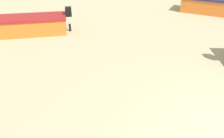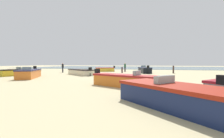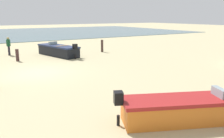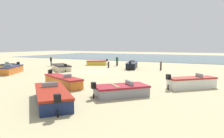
# 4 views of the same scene
# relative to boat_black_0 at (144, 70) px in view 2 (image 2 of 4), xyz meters

# --- Properties ---
(ground_plane) EXTENTS (160.00, 160.00, 0.00)m
(ground_plane) POSITION_rel_boat_black_0_xyz_m (3.15, 5.46, -0.47)
(ground_plane) COLOR tan
(tidal_water) EXTENTS (80.00, 36.00, 0.06)m
(tidal_water) POSITION_rel_boat_black_0_xyz_m (3.15, -30.54, -0.44)
(tidal_water) COLOR slate
(tidal_water) RESTS_ON ground
(boat_black_0) EXTENTS (2.51, 4.88, 1.23)m
(boat_black_0) POSITION_rel_boat_black_0_xyz_m (0.00, 0.00, 0.00)
(boat_black_0) COLOR black
(boat_black_0) RESTS_ON ground
(boat_orange_1) EXTENTS (3.33, 4.40, 1.23)m
(boat_orange_1) POSITION_rel_boat_black_0_xyz_m (11.24, 11.75, -0.00)
(boat_orange_1) COLOR orange
(boat_orange_1) RESTS_ON ground
(boat_yellow_2) EXTENTS (3.82, 3.09, 1.06)m
(boat_yellow_2) POSITION_rel_boat_black_0_xyz_m (7.44, -2.20, -0.09)
(boat_yellow_2) COLOR gold
(boat_yellow_2) RESTS_ON ground
(boat_yellow_3) EXTENTS (2.10, 3.69, 1.12)m
(boat_yellow_3) POSITION_rel_boat_black_0_xyz_m (15.38, 9.90, -0.05)
(boat_yellow_3) COLOR gold
(boat_yellow_3) RESTS_ON ground
(boat_cream_4) EXTENTS (4.87, 4.25, 1.07)m
(boat_cream_4) POSITION_rel_boat_black_0_xyz_m (8.06, 6.33, -0.09)
(boat_cream_4) COLOR beige
(boat_cream_4) RESTS_ON ground
(boat_navy_7) EXTENTS (4.99, 4.66, 1.12)m
(boat_navy_7) POSITION_rel_boat_black_0_xyz_m (-2.35, 19.21, -0.06)
(boat_navy_7) COLOR #152150
(boat_navy_7) RESTS_ON ground
(boat_orange_9) EXTENTS (5.01, 3.04, 1.13)m
(boat_orange_9) POSITION_rel_boat_black_0_xyz_m (0.46, 14.93, -0.05)
(boat_orange_9) COLOR orange
(boat_orange_9) RESTS_ON ground
(mooring_post_near_water) EXTENTS (0.23, 0.23, 1.17)m
(mooring_post_near_water) POSITION_rel_boat_black_0_xyz_m (-4.33, 0.12, 0.12)
(mooring_post_near_water) COLOR #412F2B
(mooring_post_near_water) RESTS_ON ground
(mooring_post_mid_beach) EXTENTS (0.24, 0.24, 0.93)m
(mooring_post_mid_beach) POSITION_rel_boat_black_0_xyz_m (3.53, 0.78, -0.00)
(mooring_post_mid_beach) COLOR #3F292A
(mooring_post_mid_beach) RESTS_ON ground
(beach_walker_foreground) EXTENTS (0.48, 0.48, 1.62)m
(beach_walker_foreground) POSITION_rel_boat_black_0_xyz_m (13.15, 2.87, 0.48)
(beach_walker_foreground) COLOR black
(beach_walker_foreground) RESTS_ON ground
(beach_walker_distant) EXTENTS (0.44, 0.53, 1.62)m
(beach_walker_distant) POSITION_rel_boat_black_0_xyz_m (3.65, -2.54, 0.48)
(beach_walker_distant) COLOR #24212C
(beach_walker_distant) RESTS_ON ground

